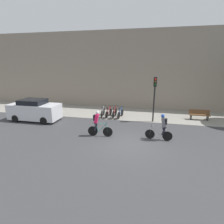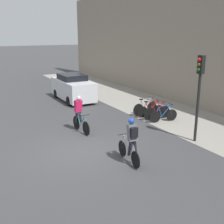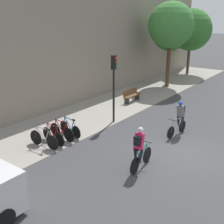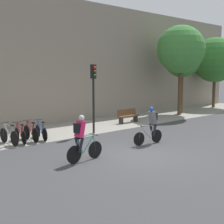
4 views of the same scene
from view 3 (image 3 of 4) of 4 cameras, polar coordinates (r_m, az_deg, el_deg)
ground at (r=12.73m, az=14.03°, el=-8.26°), size 200.00×200.00×0.00m
kerb_strip at (r=16.23m, az=-8.34°, el=-1.88°), size 44.00×4.50×0.01m
building_facade at (r=17.21m, az=-15.18°, el=12.79°), size 44.00×0.60×8.15m
cyclist_pink at (r=10.79m, az=5.63°, el=-7.24°), size 1.71×0.46×1.78m
cyclist_grey at (r=14.41m, az=13.56°, el=-0.92°), size 1.73×0.49×1.75m
parked_bike_0 at (r=13.17m, az=-13.67°, el=-5.31°), size 0.46×1.75×0.99m
parked_bike_1 at (r=13.50m, az=-11.86°, el=-4.65°), size 0.46×1.69×0.96m
parked_bike_2 at (r=13.84m, az=-10.15°, el=-3.86°), size 0.46×1.72×0.99m
parked_bike_3 at (r=14.20m, az=-8.52°, el=-3.27°), size 0.46×1.65×0.96m
traffic_light_pole at (r=15.31m, az=0.38°, el=7.17°), size 0.26×0.30×3.76m
bench at (r=19.77m, az=3.99°, el=3.43°), size 1.69×0.44×0.89m
street_tree_0 at (r=24.12m, az=11.89°, el=16.89°), size 3.68×3.68×6.92m
street_tree_1 at (r=25.06m, az=11.68°, el=15.29°), size 2.90×2.90×5.82m
street_tree_2 at (r=30.62m, az=15.73°, el=15.77°), size 4.18×4.18×6.56m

